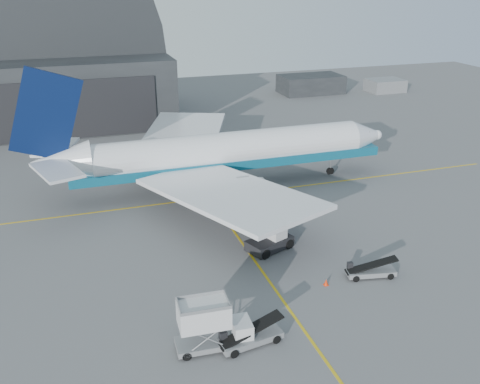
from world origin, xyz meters
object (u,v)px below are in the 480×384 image
object	(u,v)px
pushback_tug	(270,241)
belt_loader_a	(250,337)
catering_truck	(211,325)
belt_loader_b	(370,271)
airliner	(216,153)

from	to	relation	value
pushback_tug	belt_loader_a	size ratio (longest dim) A/B	0.98
catering_truck	belt_loader_b	distance (m)	17.26
airliner	catering_truck	size ratio (longest dim) A/B	8.31
pushback_tug	belt_loader_b	bearing A→B (deg)	-71.13
airliner	pushback_tug	world-z (taller)	airliner
pushback_tug	belt_loader_b	xyz separation A→B (m)	(6.72, -7.79, -0.24)
catering_truck	belt_loader_a	xyz separation A→B (m)	(2.85, -0.55, -1.35)
belt_loader_b	pushback_tug	bearing A→B (deg)	141.68
airliner	catering_truck	world-z (taller)	airliner
pushback_tug	belt_loader_a	distance (m)	15.08
pushback_tug	belt_loader_a	bearing A→B (deg)	-138.98
catering_truck	pushback_tug	xyz separation A→B (m)	(9.71, 12.87, -1.16)
airliner	belt_loader_b	world-z (taller)	airliner
catering_truck	airliner	bearing A→B (deg)	76.25
airliner	belt_loader_b	bearing A→B (deg)	-73.69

